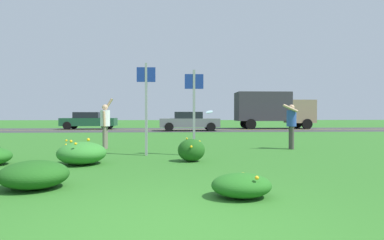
# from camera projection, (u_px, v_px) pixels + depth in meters

# --- Properties ---
(ground_plane) EXTENTS (120.00, 120.00, 0.00)m
(ground_plane) POSITION_uv_depth(u_px,v_px,m) (173.00, 142.00, 14.75)
(ground_plane) COLOR #2D6B23
(highway_strip) EXTENTS (120.00, 7.32, 0.01)m
(highway_strip) POSITION_uv_depth(u_px,v_px,m) (173.00, 130.00, 26.16)
(highway_strip) COLOR #38383A
(highway_strip) RESTS_ON ground
(highway_center_stripe) EXTENTS (120.00, 0.16, 0.00)m
(highway_center_stripe) POSITION_uv_depth(u_px,v_px,m) (173.00, 130.00, 26.16)
(highway_center_stripe) COLOR yellow
(highway_center_stripe) RESTS_ON ground
(daylily_clump_near_camera) EXTENTS (1.18, 1.24, 0.62)m
(daylily_clump_near_camera) POSITION_uv_depth(u_px,v_px,m) (82.00, 153.00, 7.98)
(daylily_clump_near_camera) COLOR #337F2D
(daylily_clump_near_camera) RESTS_ON ground
(daylily_clump_mid_center) EXTENTS (1.11, 1.05, 0.47)m
(daylily_clump_mid_center) POSITION_uv_depth(u_px,v_px,m) (34.00, 175.00, 5.35)
(daylily_clump_mid_center) COLOR #1E5619
(daylily_clump_mid_center) RESTS_ON ground
(daylily_clump_front_left) EXTENTS (0.90, 0.75, 0.38)m
(daylily_clump_front_left) POSITION_uv_depth(u_px,v_px,m) (241.00, 185.00, 4.78)
(daylily_clump_front_left) COLOR #23661E
(daylily_clump_front_left) RESTS_ON ground
(daylily_clump_front_right) EXTENTS (0.72, 0.70, 0.62)m
(daylily_clump_front_right) POSITION_uv_depth(u_px,v_px,m) (191.00, 150.00, 8.46)
(daylily_clump_front_right) COLOR #1E5619
(daylily_clump_front_right) RESTS_ON ground
(sign_post_near_path) EXTENTS (0.56, 0.10, 2.79)m
(sign_post_near_path) POSITION_uv_depth(u_px,v_px,m) (146.00, 100.00, 9.69)
(sign_post_near_path) COLOR #93969B
(sign_post_near_path) RESTS_ON ground
(sign_post_by_roadside) EXTENTS (0.56, 0.10, 2.58)m
(sign_post_by_roadside) POSITION_uv_depth(u_px,v_px,m) (194.00, 104.00, 9.65)
(sign_post_by_roadside) COLOR #93969B
(sign_post_by_roadside) RESTS_ON ground
(person_thrower_white_shirt) EXTENTS (0.43, 0.50, 1.84)m
(person_thrower_white_shirt) POSITION_uv_depth(u_px,v_px,m) (105.00, 122.00, 11.58)
(person_thrower_white_shirt) COLOR silver
(person_thrower_white_shirt) RESTS_ON ground
(person_catcher_blue_shirt) EXTENTS (0.55, 0.50, 1.61)m
(person_catcher_blue_shirt) POSITION_uv_depth(u_px,v_px,m) (291.00, 122.00, 11.49)
(person_catcher_blue_shirt) COLOR #2D4C9E
(person_catcher_blue_shirt) RESTS_ON ground
(frisbee_pale_blue) EXTENTS (0.26, 0.24, 0.15)m
(frisbee_pale_blue) POSITION_uv_depth(u_px,v_px,m) (209.00, 112.00, 11.58)
(frisbee_pale_blue) COLOR #ADD6E5
(car_dark_green_center_left) EXTENTS (4.50, 2.00, 1.45)m
(car_dark_green_center_left) POSITION_uv_depth(u_px,v_px,m) (89.00, 121.00, 27.39)
(car_dark_green_center_left) COLOR #194C2D
(car_dark_green_center_left) RESTS_ON ground
(car_gray_center_right) EXTENTS (4.50, 2.00, 1.45)m
(car_gray_center_right) POSITION_uv_depth(u_px,v_px,m) (189.00, 121.00, 24.58)
(car_gray_center_right) COLOR slate
(car_gray_center_right) RESTS_ON ground
(box_truck_tan) EXTENTS (6.70, 2.46, 3.20)m
(box_truck_tan) POSITION_uv_depth(u_px,v_px,m) (272.00, 108.00, 28.27)
(box_truck_tan) COLOR #937F60
(box_truck_tan) RESTS_ON ground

